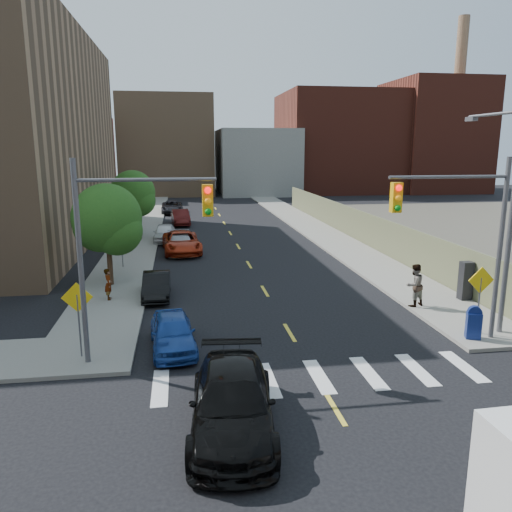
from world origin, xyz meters
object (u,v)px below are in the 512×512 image
object	(u,v)px
pedestrian_west	(108,284)
parked_car_blue	(173,332)
parked_car_silver	(180,244)
mailbox	(474,323)
parked_car_red	(182,242)
black_sedan	(232,402)
parked_car_grey	(172,207)
parked_car_white	(165,233)
payphone	(466,281)
parked_car_maroon	(181,217)
parked_car_black	(157,285)
pedestrian_east	(414,285)

from	to	relation	value
pedestrian_west	parked_car_blue	bearing A→B (deg)	-160.65
parked_car_silver	mailbox	xyz separation A→B (m)	(11.04, -18.29, 0.10)
parked_car_red	parked_car_silver	world-z (taller)	parked_car_red
black_sedan	parked_car_grey	bearing A→B (deg)	98.29
parked_car_grey	parked_car_white	bearing A→B (deg)	-91.93
payphone	parked_car_blue	bearing A→B (deg)	-168.49
parked_car_blue	mailbox	world-z (taller)	mailbox
parked_car_silver	parked_car_maroon	xyz separation A→B (m)	(0.07, 13.18, 0.05)
pedestrian_west	parked_car_black	bearing A→B (deg)	-84.87
parked_car_red	parked_car_white	distance (m)	4.61
parked_car_grey	parked_car_black	bearing A→B (deg)	-91.39
parked_car_maroon	pedestrian_east	size ratio (longest dim) A/B	2.24
parked_car_maroon	pedestrian_west	world-z (taller)	pedestrian_west
parked_car_black	parked_car_white	size ratio (longest dim) A/B	0.90
mailbox	pedestrian_west	xyz separation A→B (m)	(-14.47, 7.24, 0.13)
parked_car_silver	black_sedan	distance (m)	23.00
parked_car_silver	parked_car_maroon	size ratio (longest dim) A/B	1.05
parked_car_black	payphone	distance (m)	15.01
pedestrian_east	mailbox	bearing A→B (deg)	74.81
pedestrian_east	parked_car_blue	bearing A→B (deg)	-5.42
mailbox	pedestrian_west	size ratio (longest dim) A/B	0.85
black_sedan	pedestrian_east	distance (m)	12.80
black_sedan	pedestrian_west	size ratio (longest dim) A/B	3.54
parked_car_white	payphone	distance (m)	23.30
parked_car_blue	pedestrian_east	world-z (taller)	pedestrian_east
parked_car_maroon	parked_car_silver	bearing A→B (deg)	-95.08
pedestrian_east	payphone	bearing A→B (deg)	170.59
parked_car_blue	parked_car_red	bearing A→B (deg)	83.75
black_sedan	mailbox	distance (m)	10.81
black_sedan	mailbox	size ratio (longest dim) A/B	4.16
parked_car_maroon	parked_car_blue	bearing A→B (deg)	-95.53
parked_car_maroon	pedestrian_west	bearing A→B (deg)	-103.00
parked_car_red	pedestrian_west	distance (m)	11.67
parked_car_grey	mailbox	size ratio (longest dim) A/B	3.92
parked_car_blue	parked_car_red	xyz separation A→B (m)	(0.43, 17.36, 0.09)
pedestrian_east	parked_car_white	bearing A→B (deg)	-78.99
parked_car_silver	parked_car_white	size ratio (longest dim) A/B	1.12
parked_car_blue	mailbox	bearing A→B (deg)	-9.84
parked_car_grey	mailbox	bearing A→B (deg)	-74.28
black_sedan	pedestrian_east	xyz separation A→B (m)	(9.31, 8.77, 0.36)
parked_car_white	black_sedan	size ratio (longest dim) A/B	0.77
parked_car_white	mailbox	size ratio (longest dim) A/B	3.21
parked_car_white	pedestrian_east	xyz separation A→B (m)	(11.80, -18.69, 0.43)
parked_car_silver	black_sedan	xyz separation A→B (m)	(1.29, -22.96, 0.10)
parked_car_red	parked_car_grey	bearing A→B (deg)	88.27
parked_car_grey	pedestrian_west	bearing A→B (deg)	-95.26
parked_car_black	pedestrian_east	world-z (taller)	pedestrian_east
parked_car_black	pedestrian_west	bearing A→B (deg)	-168.04
parked_car_blue	mailbox	size ratio (longest dim) A/B	3.02
parked_car_maroon	black_sedan	xyz separation A→B (m)	(1.22, -36.14, 0.05)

